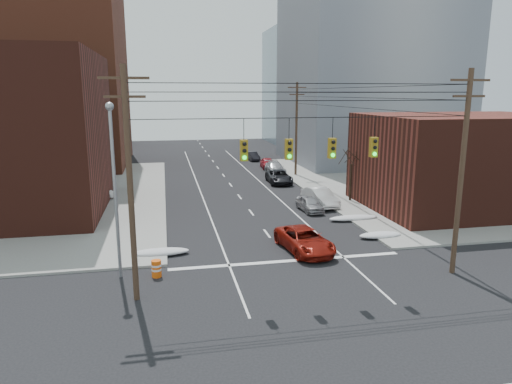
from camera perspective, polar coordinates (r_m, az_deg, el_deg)
name	(u,v)px	position (r m, az deg, el deg)	size (l,w,h in m)	color
ground	(325,311)	(21.75, 8.62, -14.53)	(160.00, 160.00, 0.00)	black
sidewalk_ne	(469,180)	(57.29, 25.09, 1.37)	(40.00, 40.00, 0.15)	gray
building_brick_tall	(26,52)	(68.56, -26.85, 15.38)	(24.00, 20.00, 30.00)	brown
building_brick_far	(59,114)	(94.21, -23.40, 8.98)	(22.00, 18.00, 12.00)	#481E15
building_office	(369,73)	(68.61, 13.95, 14.20)	(22.00, 20.00, 25.00)	gray
building_glass	(321,87)	(93.44, 8.11, 12.90)	(20.00, 18.00, 22.00)	gray
building_storefront	(463,162)	(42.67, 24.47, 3.41)	(16.00, 12.00, 8.00)	#481E15
utility_pole_left	(130,182)	(21.61, -15.49, 1.23)	(2.20, 0.28, 11.00)	#473323
utility_pole_right	(462,170)	(26.47, 24.33, 2.55)	(2.20, 0.28, 11.00)	#473323
utility_pole_far	(296,127)	(54.54, 5.07, 8.04)	(2.20, 0.28, 11.00)	#473323
traffic_signals	(311,147)	(22.42, 6.86, 5.55)	(17.00, 0.42, 2.02)	black
street_light	(114,176)	(24.68, -17.32, 1.87)	(0.44, 0.44, 9.32)	gray
bare_tree	(351,177)	(42.24, 11.76, 1.86)	(2.09, 2.20, 4.93)	black
snow_nw	(160,252)	(28.81, -11.87, -7.36)	(3.50, 1.08, 0.42)	silver
snow_ne	(380,235)	(32.57, 15.25, -5.22)	(3.00, 1.08, 0.42)	silver
snow_east_far	(354,218)	(36.47, 12.12, -3.19)	(4.00, 1.08, 0.42)	silver
red_pickup	(304,240)	(28.93, 6.08, -5.99)	(2.41, 5.22, 1.45)	maroon
parked_car_a	(310,204)	(38.65, 6.71, -1.48)	(1.49, 3.69, 1.26)	#9E9EA3
parked_car_b	(320,197)	(40.59, 8.01, -0.63)	(1.66, 4.76, 1.57)	silver
parked_car_c	(279,177)	(50.45, 2.88, 1.93)	(2.38, 5.17, 1.44)	black
parked_car_d	(275,168)	(56.38, 2.39, 3.02)	(2.01, 4.94, 1.43)	#9E9EA2
parked_car_e	(267,163)	(60.39, 1.45, 3.63)	(1.64, 4.07, 1.39)	maroon
parked_car_f	(253,156)	(67.69, -0.43, 4.51)	(1.34, 3.84, 1.27)	black
lot_car_a	(92,194)	(44.14, -19.78, -0.19)	(1.36, 3.90, 1.28)	silver
lot_car_b	(85,182)	(49.65, -20.60, 1.15)	(2.37, 5.13, 1.43)	#A5A5A9
lot_car_c	(28,194)	(46.17, -26.56, -0.28)	(1.73, 4.26, 1.24)	black
lot_car_d	(55,187)	(48.74, -23.79, 0.59)	(1.47, 3.65, 1.24)	#A9A9AE
construction_barrel	(156,268)	(25.55, -12.34, -9.31)	(0.56, 0.56, 0.94)	#EC570C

